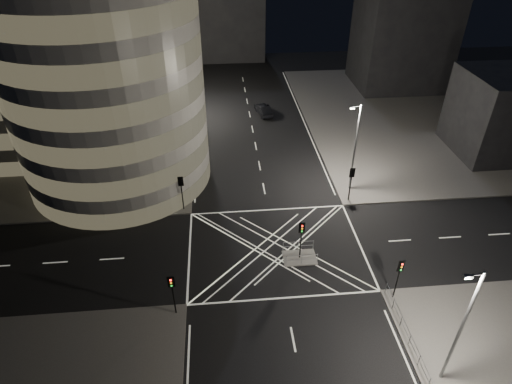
{
  "coord_description": "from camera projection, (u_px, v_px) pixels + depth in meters",
  "views": [
    {
      "loc": [
        -4.6,
        -29.5,
        27.14
      ],
      "look_at": [
        -1.36,
        5.11,
        3.0
      ],
      "focal_mm": 30.0,
      "sensor_mm": 36.0,
      "label": 1
    }
  ],
  "objects": [
    {
      "name": "traffic_signal_fl",
      "position": [
        181.0,
        187.0,
        43.19
      ],
      "size": [
        0.55,
        0.22,
        4.0
      ],
      "color": "black",
      "rests_on": "sidewalk_far_left"
    },
    {
      "name": "building_far_end",
      "position": [
        217.0,
        11.0,
        81.96
      ],
      "size": [
        18.0,
        8.0,
        18.0
      ],
      "primitive_type": "cube",
      "color": "black",
      "rests_on": "ground"
    },
    {
      "name": "tree_e",
      "position": [
        177.0,
        81.0,
        63.57
      ],
      "size": [
        4.57,
        4.57,
        7.0
      ],
      "color": "black",
      "rests_on": "sidewalk_far_left"
    },
    {
      "name": "tree_d",
      "position": [
        175.0,
        92.0,
        58.33
      ],
      "size": [
        5.73,
        5.73,
        8.25
      ],
      "color": "black",
      "rests_on": "sidewalk_far_left"
    },
    {
      "name": "tree_a",
      "position": [
        164.0,
        162.0,
        43.89
      ],
      "size": [
        3.93,
        3.93,
        6.73
      ],
      "color": "black",
      "rests_on": "sidewalk_far_left"
    },
    {
      "name": "railing_island_south",
      "position": [
        302.0,
        260.0,
        37.75
      ],
      "size": [
        2.8,
        0.06,
        1.1
      ],
      "primitive_type": "cube",
      "color": "slate",
      "rests_on": "central_island"
    },
    {
      "name": "central_island",
      "position": [
        300.0,
        258.0,
        38.84
      ],
      "size": [
        3.0,
        2.0,
        0.15
      ],
      "primitive_type": "cube",
      "color": "slate",
      "rests_on": "ground"
    },
    {
      "name": "tree_b",
      "position": [
        168.0,
        133.0,
        48.59
      ],
      "size": [
        4.89,
        4.89,
        7.65
      ],
      "color": "black",
      "rests_on": "sidewalk_far_left"
    },
    {
      "name": "railing_island_north",
      "position": [
        298.0,
        246.0,
        39.22
      ],
      "size": [
        2.8,
        0.06,
        1.1
      ],
      "primitive_type": "cube",
      "color": "slate",
      "rests_on": "central_island"
    },
    {
      "name": "traffic_signal_island",
      "position": [
        301.0,
        234.0,
        37.23
      ],
      "size": [
        0.55,
        0.22,
        4.0
      ],
      "color": "black",
      "rests_on": "central_island"
    },
    {
      "name": "building_right_near",
      "position": [
        502.0,
        114.0,
        52.4
      ],
      "size": [
        10.0,
        10.0,
        10.0
      ],
      "primitive_type": "cube",
      "color": "black",
      "rests_on": "sidewalk_far_right"
    },
    {
      "name": "railing_near_right",
      "position": [
        414.0,
        350.0,
        30.26
      ],
      "size": [
        0.06,
        11.7,
        1.1
      ],
      "primitive_type": "cube",
      "color": "slate",
      "rests_on": "sidewalk_near_right"
    },
    {
      "name": "traffic_signal_fr",
      "position": [
        351.0,
        178.0,
        44.53
      ],
      "size": [
        0.55,
        0.22,
        4.0
      ],
      "color": "black",
      "rests_on": "sidewalk_far_right"
    },
    {
      "name": "sidewalk_far_left",
      "position": [
        45.0,
        131.0,
        59.78
      ],
      "size": [
        42.0,
        42.0,
        0.15
      ],
      "primitive_type": "cube",
      "color": "#5B5855",
      "rests_on": "ground"
    },
    {
      "name": "tree_c",
      "position": [
        172.0,
        110.0,
        53.44
      ],
      "size": [
        3.84,
        3.84,
        7.15
      ],
      "color": "black",
      "rests_on": "sidewalk_far_left"
    },
    {
      "name": "sidewalk_far_right",
      "position": [
        443.0,
        115.0,
        64.22
      ],
      "size": [
        42.0,
        42.0,
        0.15
      ],
      "primitive_type": "cube",
      "color": "#5B5855",
      "rests_on": "ground"
    },
    {
      "name": "office_block_rear",
      "position": [
        102.0,
        21.0,
        66.27
      ],
      "size": [
        24.0,
        16.0,
        22.0
      ],
      "primitive_type": "cube",
      "color": "gray",
      "rests_on": "sidewalk_far_left"
    },
    {
      "name": "building_right_far",
      "position": [
        402.0,
        40.0,
        70.3
      ],
      "size": [
        14.0,
        12.0,
        15.0
      ],
      "primitive_type": "cube",
      "color": "black",
      "rests_on": "sidewalk_far_right"
    },
    {
      "name": "traffic_signal_nr",
      "position": [
        399.0,
        272.0,
        33.41
      ],
      "size": [
        0.55,
        0.22,
        4.0
      ],
      "color": "black",
      "rests_on": "sidewalk_near_right"
    },
    {
      "name": "office_tower_curved",
      "position": [
        67.0,
        58.0,
        46.48
      ],
      "size": [
        30.0,
        29.0,
        27.2
      ],
      "color": "gray",
      "rests_on": "sidewalk_far_left"
    },
    {
      "name": "street_lamp_right_near",
      "position": [
        461.0,
        326.0,
        26.07
      ],
      "size": [
        1.25,
        0.25,
        10.0
      ],
      "color": "slate",
      "rests_on": "sidewalk_near_right"
    },
    {
      "name": "street_lamp_right_far",
      "position": [
        355.0,
        146.0,
        44.88
      ],
      "size": [
        1.25,
        0.25,
        10.0
      ],
      "color": "slate",
      "rests_on": "sidewalk_far_right"
    },
    {
      "name": "street_lamp_left_far",
      "position": [
        183.0,
        81.0,
        60.61
      ],
      "size": [
        1.25,
        0.25,
        10.0
      ],
      "color": "slate",
      "rests_on": "sidewalk_far_left"
    },
    {
      "name": "sedan",
      "position": [
        264.0,
        110.0,
        64.02
      ],
      "size": [
        2.49,
        4.81,
        1.51
      ],
      "primitive_type": "imported",
      "rotation": [
        0.0,
        0.0,
        3.35
      ],
      "color": "black",
      "rests_on": "ground"
    },
    {
      "name": "ground",
      "position": [
        276.0,
        249.0,
        39.96
      ],
      "size": [
        120.0,
        120.0,
        0.0
      ],
      "primitive_type": "plane",
      "color": "black",
      "rests_on": "ground"
    },
    {
      "name": "street_lamp_left_near",
      "position": [
        175.0,
        140.0,
        45.89
      ],
      "size": [
        1.25,
        0.25,
        10.0
      ],
      "color": "slate",
      "rests_on": "sidewalk_far_left"
    },
    {
      "name": "traffic_signal_nl",
      "position": [
        172.0,
        288.0,
        32.06
      ],
      "size": [
        0.55,
        0.22,
        4.0
      ],
      "color": "black",
      "rests_on": "sidewalk_near_left"
    }
  ]
}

